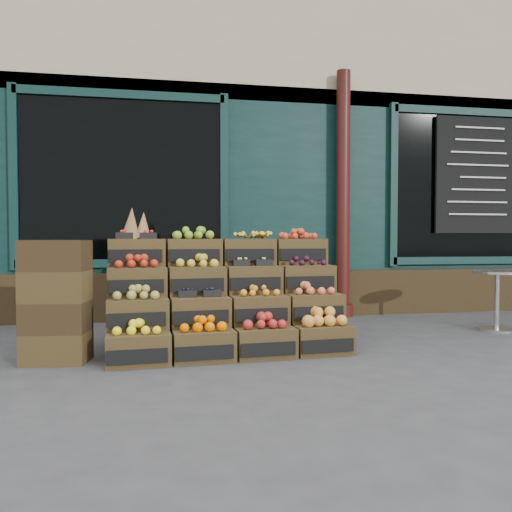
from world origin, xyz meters
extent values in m
plane|color=#39393B|center=(0.00, 0.00, 0.00)|extent=(60.00, 60.00, 0.00)
cube|color=black|center=(0.00, 5.20, 2.40)|extent=(12.00, 6.00, 4.80)
cube|color=#C1B28C|center=(0.00, 2.28, 3.80)|extent=(12.00, 0.18, 2.00)
cube|color=black|center=(0.00, 2.25, 1.50)|extent=(12.00, 0.12, 3.00)
cube|color=#2F2213|center=(0.00, 2.18, 0.30)|extent=(12.00, 0.18, 0.60)
cube|color=black|center=(-1.60, 2.18, 1.75)|extent=(2.40, 0.06, 2.00)
cube|color=black|center=(3.20, 2.18, 1.75)|extent=(2.40, 0.06, 2.00)
cylinder|color=#3A100D|center=(1.20, 2.05, 1.60)|extent=(0.18, 0.18, 3.20)
cube|color=black|center=(3.20, 2.10, 1.90)|extent=(1.30, 0.04, 1.60)
cube|color=#3F3019|center=(-1.31, -0.04, 0.13)|extent=(0.53, 0.39, 0.26)
cube|color=black|center=(-1.30, -0.23, 0.10)|extent=(0.47, 0.05, 0.11)
cube|color=yellow|center=(-1.31, -0.04, 0.30)|extent=(0.43, 0.30, 0.08)
cube|color=#3F3019|center=(-0.78, 0.00, 0.13)|extent=(0.53, 0.39, 0.26)
cube|color=black|center=(-0.77, -0.19, 0.10)|extent=(0.47, 0.05, 0.11)
cube|color=#E66500|center=(-0.78, 0.00, 0.30)|extent=(0.43, 0.30, 0.09)
cube|color=#3F3019|center=(-0.25, 0.03, 0.13)|extent=(0.53, 0.39, 0.26)
cube|color=black|center=(-0.24, -0.16, 0.10)|extent=(0.47, 0.05, 0.11)
cube|color=maroon|center=(-0.25, 0.03, 0.30)|extent=(0.43, 0.30, 0.10)
cube|color=#3F3019|center=(0.28, 0.07, 0.13)|extent=(0.53, 0.39, 0.26)
cube|color=black|center=(0.29, -0.12, 0.10)|extent=(0.47, 0.05, 0.11)
cube|color=orange|center=(0.28, 0.07, 0.31)|extent=(0.43, 0.30, 0.12)
cube|color=#3F3019|center=(-1.32, 0.18, 0.38)|extent=(0.53, 0.39, 0.26)
cube|color=black|center=(-1.31, -0.01, 0.36)|extent=(0.47, 0.05, 0.11)
cube|color=olive|center=(-1.32, 0.18, 0.55)|extent=(0.43, 0.30, 0.09)
cube|color=#3F3019|center=(-0.79, 0.21, 0.38)|extent=(0.53, 0.39, 0.26)
cube|color=black|center=(-0.78, 0.02, 0.36)|extent=(0.47, 0.05, 0.11)
cube|color=black|center=(-0.79, 0.21, 0.53)|extent=(0.43, 0.30, 0.03)
cube|color=#3F3019|center=(-0.26, 0.25, 0.38)|extent=(0.53, 0.39, 0.26)
cube|color=black|center=(-0.25, 0.06, 0.36)|extent=(0.47, 0.05, 0.11)
cube|color=orange|center=(-0.26, 0.25, 0.55)|extent=(0.43, 0.30, 0.07)
cube|color=#3F3019|center=(0.27, 0.28, 0.38)|extent=(0.53, 0.39, 0.26)
cube|color=black|center=(0.28, 0.09, 0.36)|extent=(0.47, 0.05, 0.11)
cube|color=#DB633F|center=(0.27, 0.28, 0.55)|extent=(0.43, 0.30, 0.08)
cube|color=#3F3019|center=(-1.34, 0.39, 0.64)|extent=(0.53, 0.39, 0.26)
cube|color=black|center=(-1.32, 0.20, 0.61)|extent=(0.47, 0.05, 0.11)
cube|color=#A82715|center=(-1.34, 0.39, 0.81)|extent=(0.43, 0.30, 0.09)
cube|color=#3F3019|center=(-0.81, 0.43, 0.64)|extent=(0.53, 0.39, 0.26)
cube|color=black|center=(-0.80, 0.24, 0.61)|extent=(0.47, 0.05, 0.11)
cube|color=gold|center=(-0.81, 0.43, 0.81)|extent=(0.43, 0.30, 0.09)
cube|color=#3F3019|center=(-0.28, 0.46, 0.64)|extent=(0.53, 0.39, 0.26)
cube|color=black|center=(-0.27, 0.27, 0.61)|extent=(0.47, 0.05, 0.11)
cube|color=#A1CC5B|center=(-0.28, 0.46, 0.78)|extent=(0.43, 0.30, 0.03)
cube|color=#3F3019|center=(0.25, 0.50, 0.64)|extent=(0.53, 0.39, 0.26)
cube|color=black|center=(0.26, 0.31, 0.61)|extent=(0.47, 0.05, 0.11)
cube|color=black|center=(0.25, 0.50, 0.80)|extent=(0.43, 0.30, 0.06)
cube|color=#3F3019|center=(-1.35, 0.61, 0.89)|extent=(0.53, 0.39, 0.26)
cube|color=black|center=(-1.34, 0.42, 0.87)|extent=(0.47, 0.05, 0.11)
cube|color=red|center=(-1.35, 0.61, 1.04)|extent=(0.43, 0.30, 0.03)
cube|color=#3F3019|center=(-0.82, 0.64, 0.89)|extent=(0.53, 0.39, 0.26)
cube|color=black|center=(-0.81, 0.45, 0.87)|extent=(0.47, 0.05, 0.11)
cube|color=olive|center=(-0.82, 0.64, 1.06)|extent=(0.43, 0.30, 0.09)
cube|color=#3F3019|center=(-0.29, 0.68, 0.89)|extent=(0.53, 0.39, 0.26)
cube|color=black|center=(-0.28, 0.49, 0.87)|extent=(0.47, 0.05, 0.11)
cube|color=gold|center=(-0.29, 0.68, 1.06)|extent=(0.43, 0.30, 0.08)
cube|color=#3F3019|center=(0.24, 0.71, 0.89)|extent=(0.53, 0.39, 0.26)
cube|color=black|center=(0.25, 0.52, 0.87)|extent=(0.47, 0.05, 0.11)
cube|color=red|center=(0.24, 0.71, 1.06)|extent=(0.43, 0.30, 0.08)
cube|color=#2F2213|center=(-0.53, 0.23, 0.13)|extent=(2.12, 0.49, 0.26)
cube|color=#2F2213|center=(-0.54, 0.44, 0.26)|extent=(2.12, 0.49, 0.51)
cube|color=#2F2213|center=(-0.56, 0.66, 0.38)|extent=(2.12, 0.49, 0.77)
cone|color=olive|center=(-1.40, 0.61, 1.17)|extent=(0.18, 0.18, 0.29)
cone|color=olive|center=(-1.29, 0.65, 1.15)|extent=(0.16, 0.16, 0.26)
cube|color=#3F3019|center=(-1.98, 0.14, 0.13)|extent=(0.54, 0.41, 0.25)
cube|color=#2F2213|center=(-1.98, 0.14, 0.38)|extent=(0.54, 0.41, 0.25)
cube|color=#3F3019|center=(-1.98, 0.14, 0.63)|extent=(0.54, 0.41, 0.25)
cube|color=#2F2213|center=(-1.98, 0.14, 0.88)|extent=(0.54, 0.41, 0.25)
cylinder|color=silver|center=(2.53, 0.76, 0.01)|extent=(0.39, 0.39, 0.03)
cylinder|color=silver|center=(2.53, 0.76, 0.33)|extent=(0.05, 0.05, 0.64)
cylinder|color=silver|center=(2.53, 0.76, 0.65)|extent=(0.53, 0.53, 0.03)
imported|color=#1C6421|center=(-1.54, 2.99, 0.95)|extent=(0.74, 0.54, 1.89)
camera|label=1|loc=(-1.08, -4.18, 1.02)|focal=35.00mm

